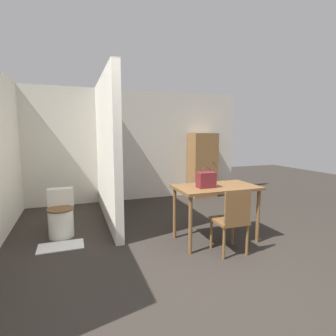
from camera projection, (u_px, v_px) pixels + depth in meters
The scene contains 9 objects.
ground_plane at pixel (208, 286), 2.66m from camera, with size 16.00×16.00×0.00m, color #2D2823.
wall_back at pixel (129, 146), 6.01m from camera, with size 5.43×0.12×2.50m.
partition_wall at pixel (107, 150), 4.59m from camera, with size 0.12×2.45×2.50m.
dining_table at pixel (216, 193), 3.72m from camera, with size 1.17×0.67×0.80m.
wooden_chair at pixel (232, 219), 3.31m from camera, with size 0.41×0.41×0.87m.
toilet at pixel (61, 216), 3.95m from camera, with size 0.38×0.53×0.69m.
handbag at pixel (206, 180), 3.59m from camera, with size 0.24×0.15×0.29m.
wooden_cabinet at pixel (203, 165), 6.37m from camera, with size 0.61×0.49×1.54m.
bath_mat at pixel (61, 246), 3.58m from camera, with size 0.60×0.34×0.01m.
Camera 1 is at (-1.23, -2.19, 1.54)m, focal length 28.00 mm.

